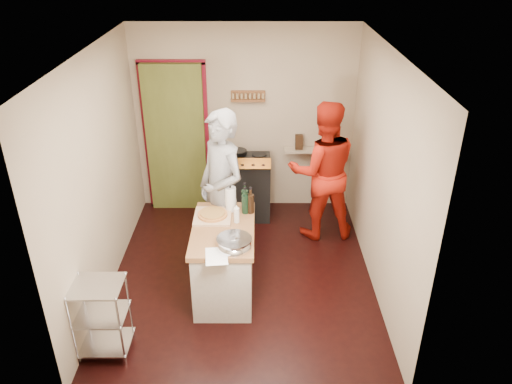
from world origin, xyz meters
TOP-DOWN VIEW (x-y plane):
  - floor at (0.00, 0.00)m, footprint 3.50×3.50m
  - back_wall at (-0.64, 1.78)m, footprint 3.00×0.44m
  - left_wall at (-1.50, 0.00)m, footprint 0.04×3.50m
  - right_wall at (1.50, 0.00)m, footprint 0.04×3.50m
  - ceiling at (0.00, 0.00)m, footprint 3.00×3.50m
  - stove at (0.05, 1.42)m, footprint 0.60×0.63m
  - wire_shelving at (-1.28, -1.20)m, footprint 0.48×0.40m
  - island at (-0.18, -0.30)m, footprint 0.66×1.23m
  - person_stripe at (-0.23, 0.29)m, footprint 0.80×0.84m
  - person_red at (1.00, 0.94)m, footprint 0.94×0.76m

SIDE VIEW (x-z plane):
  - floor at x=0.00m, z-range 0.00..0.00m
  - wire_shelving at x=-1.28m, z-range 0.04..0.84m
  - island at x=-0.18m, z-range -0.12..1.02m
  - stove at x=0.05m, z-range -0.05..0.95m
  - person_red at x=1.00m, z-range 0.00..1.83m
  - person_stripe at x=-0.23m, z-range 0.00..1.92m
  - back_wall at x=-0.64m, z-range -0.17..2.43m
  - left_wall at x=-1.50m, z-range 0.00..2.60m
  - right_wall at x=1.50m, z-range 0.00..2.60m
  - ceiling at x=0.00m, z-range 2.60..2.62m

